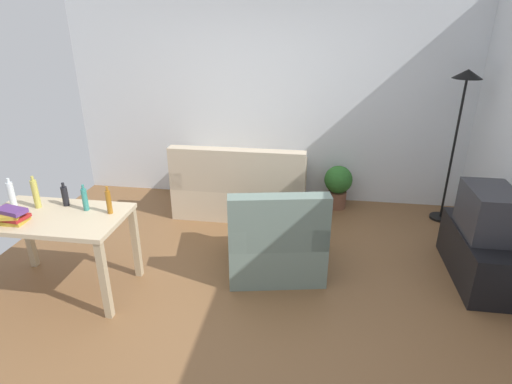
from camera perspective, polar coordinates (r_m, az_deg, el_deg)
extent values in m
cube|color=brown|center=(4.07, -2.50, -12.60)|extent=(5.20, 4.40, 0.02)
cube|color=silver|center=(5.57, 1.61, 12.61)|extent=(5.20, 0.10, 2.70)
cube|color=beige|center=(5.42, -1.91, -0.42)|extent=(1.62, 0.84, 0.40)
cube|color=#C0AD91|center=(4.94, -2.68, 2.92)|extent=(1.62, 0.16, 0.52)
cube|color=#C8B597|center=(5.23, 5.94, 2.22)|extent=(0.16, 0.84, 0.22)
cube|color=#C8B597|center=(5.48, -9.49, 3.01)|extent=(0.16, 0.84, 0.22)
cube|color=black|center=(4.56, 28.00, -7.60)|extent=(0.44, 1.10, 0.48)
cube|color=#2D2D33|center=(4.37, 29.11, -2.36)|extent=(0.40, 0.60, 0.44)
cylinder|color=black|center=(5.74, 23.80, -3.16)|extent=(0.26, 0.26, 0.03)
cylinder|color=black|center=(5.44, 25.22, 4.96)|extent=(0.03, 0.03, 1.68)
cone|color=black|center=(5.27, 26.89, 14.16)|extent=(0.32, 0.32, 0.10)
cube|color=#C6B28E|center=(4.02, -25.72, -3.13)|extent=(1.20, 0.70, 0.04)
cube|color=tan|center=(3.69, -19.95, -11.28)|extent=(0.06, 0.06, 0.72)
cube|color=tan|center=(4.72, -28.60, -5.06)|extent=(0.06, 0.06, 0.72)
cube|color=tan|center=(4.16, -16.05, -6.66)|extent=(0.06, 0.06, 0.72)
cylinder|color=brown|center=(5.62, 10.94, -0.99)|extent=(0.24, 0.24, 0.22)
sphere|color=#2D6B28|center=(5.51, 11.15, 1.67)|extent=(0.36, 0.36, 0.36)
cube|color=slate|center=(4.23, 2.55, -7.66)|extent=(1.05, 1.00, 0.40)
cube|color=slate|center=(3.71, 3.14, -4.23)|extent=(0.91, 0.33, 0.52)
cube|color=slate|center=(4.13, 7.75, -3.77)|extent=(0.32, 0.86, 0.22)
cube|color=slate|center=(4.06, -2.59, -4.03)|extent=(0.32, 0.86, 0.22)
cylinder|color=silver|center=(4.31, -30.33, -0.34)|extent=(0.06, 0.06, 0.24)
cylinder|color=silver|center=(4.27, -30.69, 1.36)|extent=(0.03, 0.03, 0.04)
cylinder|color=#BCB24C|center=(4.19, -27.80, -0.25)|extent=(0.06, 0.06, 0.26)
cylinder|color=#BCB24C|center=(4.14, -28.18, 1.65)|extent=(0.03, 0.03, 0.04)
cylinder|color=black|center=(4.14, -24.56, -0.53)|extent=(0.06, 0.06, 0.18)
cylinder|color=black|center=(4.10, -24.81, 0.88)|extent=(0.03, 0.03, 0.04)
cylinder|color=teal|center=(3.97, -22.26, -0.97)|extent=(0.05, 0.05, 0.20)
cylinder|color=teal|center=(3.92, -22.52, 0.64)|extent=(0.02, 0.02, 0.04)
cylinder|color=#9E6019|center=(3.83, -19.40, -1.31)|extent=(0.05, 0.05, 0.21)
cylinder|color=#9E6019|center=(3.78, -19.65, 0.41)|extent=(0.02, 0.02, 0.04)
cube|color=#B7932D|center=(4.04, -30.21, -3.36)|extent=(0.22, 0.17, 0.03)
cube|color=maroon|center=(4.02, -30.17, -2.96)|extent=(0.25, 0.20, 0.03)
cube|color=#B7932D|center=(4.00, -30.54, -2.70)|extent=(0.22, 0.21, 0.03)
cube|color=#593372|center=(3.99, -30.38, -2.20)|extent=(0.27, 0.18, 0.04)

